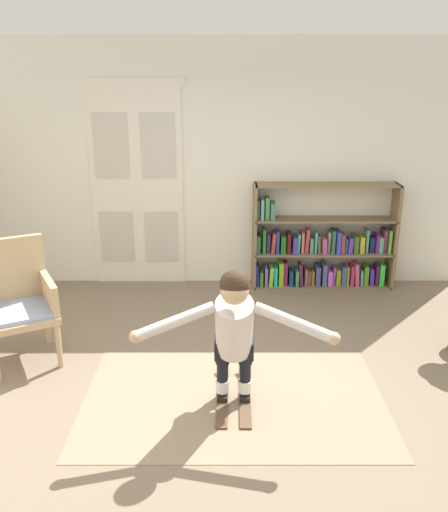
{
  "coord_description": "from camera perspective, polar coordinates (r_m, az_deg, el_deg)",
  "views": [
    {
      "loc": [
        0.05,
        -3.8,
        2.48
      ],
      "look_at": [
        0.06,
        0.42,
        1.05
      ],
      "focal_mm": 37.71,
      "sensor_mm": 36.0,
      "label": 1
    }
  ],
  "objects": [
    {
      "name": "rug",
      "position": [
        4.47,
        0.88,
        -14.91
      ],
      "size": [
        2.41,
        1.54,
        0.01
      ],
      "primitive_type": "cube",
      "color": "gray",
      "rests_on": "ground"
    },
    {
      "name": "double_door",
      "position": [
        6.55,
        -9.41,
        7.44
      ],
      "size": [
        1.22,
        0.05,
        2.45
      ],
      "color": "silver",
      "rests_on": "ground"
    },
    {
      "name": "person_skier",
      "position": [
        3.98,
        0.93,
        -7.51
      ],
      "size": [
        1.44,
        0.62,
        1.14
      ],
      "color": "white",
      "rests_on": "skis_pair"
    },
    {
      "name": "skis_pair",
      "position": [
        4.49,
        0.88,
        -14.49
      ],
      "size": [
        0.28,
        0.83,
        0.07
      ],
      "color": "brown",
      "rests_on": "rug"
    },
    {
      "name": "bookshelf",
      "position": [
        6.61,
        9.87,
        0.83
      ],
      "size": [
        1.72,
        0.3,
        1.27
      ],
      "color": "olive",
      "rests_on": "ground"
    },
    {
      "name": "wicker_chair",
      "position": [
        5.14,
        -21.28,
        -4.31
      ],
      "size": [
        0.81,
        0.81,
        1.1
      ],
      "color": "tan",
      "rests_on": "ground"
    },
    {
      "name": "ground_plane",
      "position": [
        4.54,
        -0.82,
        -14.42
      ],
      "size": [
        7.2,
        7.2,
        0.0
      ],
      "primitive_type": "plane",
      "color": "#7B6854"
    },
    {
      "name": "back_wall",
      "position": [
        6.49,
        -0.64,
        9.56
      ],
      "size": [
        6.0,
        0.1,
        2.9
      ],
      "primitive_type": "cube",
      "color": "silver",
      "rests_on": "ground"
    }
  ]
}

